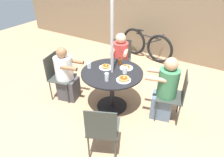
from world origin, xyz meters
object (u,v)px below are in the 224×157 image
Objects in this scene: patio_chair_east at (176,94)px; drinking_glass_a at (107,77)px; diner_west at (66,76)px; drinking_glass_b at (89,65)px; patio_chair_north at (102,128)px; pancake_plate_c at (106,67)px; bicycle at (146,45)px; syrup_bottle at (120,62)px; patio_table at (112,79)px; coffee_cup at (125,70)px; diner_south at (120,60)px; pancake_plate_b at (124,79)px; pancake_plate_a at (126,67)px; patio_chair_west at (58,74)px; patio_chair_south at (121,57)px; diner_east at (165,91)px.

patio_chair_east is 6.61× the size of drinking_glass_a.
diner_west is 9.55× the size of drinking_glass_b.
pancake_plate_c is at bearing 95.86° from patio_chair_north.
patio_chair_east is 2.45m from bicycle.
syrup_bottle is at bearing 54.57° from pancake_plate_c.
patio_table is 0.30m from coffee_cup.
diner_west is at bearing -165.67° from coffee_cup.
pancake_plate_c is at bearing -179.13° from coffee_cup.
patio_table is at bearing 90.00° from patio_chair_east.
pancake_plate_b is at bearing 101.54° from diner_south.
patio_table is 1.10m from patio_chair_north.
syrup_bottle reaches higher than patio_chair_east.
pancake_plate_a is 0.42m from pancake_plate_b.
patio_chair_west is at bearing -90.00° from diner_west.
diner_south is at bearing 52.42° from patio_chair_east.
diner_south is 1.34m from patio_chair_west.
diner_west is at bearing 41.67° from diner_south.
diner_south reaches higher than drinking_glass_a.
drinking_glass_b is (-0.05, -1.11, 0.29)m from patio_chair_south.
pancake_plate_c is at bearing -125.43° from syrup_bottle.
bicycle is at bearing 102.38° from pancake_plate_a.
diner_east is at bearing -1.22° from pancake_plate_a.
diner_east reaches higher than patio_chair_east.
diner_west is 4.56× the size of pancake_plate_c.
diner_west is 9.67× the size of coffee_cup.
bicycle is (-1.19, 2.07, -0.14)m from diner_east.
pancake_plate_c is (0.73, 0.28, 0.28)m from diner_west.
drinking_glass_b is at bearing 63.49° from diner_south.
diner_east is at bearing 8.68° from pancake_plate_c.
patio_chair_south is at bearing 87.85° from patio_chair_north.
syrup_bottle is at bearing 91.43° from patio_table.
drinking_glass_a is at bearing -147.81° from pancake_plate_b.
diner_east is 4.86× the size of pancake_plate_a.
patio_table is at bearing 104.85° from drinking_glass_a.
syrup_bottle is (0.37, -0.74, 0.30)m from patio_chair_south.
diner_west is at bearing 125.36° from patio_chair_north.
drinking_glass_b is (-1.32, -0.31, 0.27)m from diner_east.
diner_west reaches higher than pancake_plate_c.
patio_chair_east is at bearing 39.85° from patio_chair_north.
syrup_bottle reaches higher than drinking_glass_a.
diner_south reaches higher than syrup_bottle.
patio_chair_north is 8.04× the size of coffee_cup.
patio_chair_north is 3.79× the size of pancake_plate_c.
diner_south is 6.99× the size of syrup_bottle.
diner_south is at bearing 83.68° from drinking_glass_b.
syrup_bottle reaches higher than coffee_cup.
coffee_cup is at bearing 69.28° from drinking_glass_a.
diner_east is 1.28× the size of patio_chair_south.
pancake_plate_c is at bearing -76.72° from bicycle.
syrup_bottle reaches higher than patio_chair_north.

